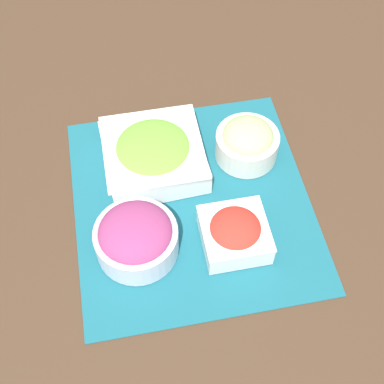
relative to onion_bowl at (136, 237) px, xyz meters
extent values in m
plane|color=#422D1E|center=(-0.08, 0.11, -0.04)|extent=(3.00, 3.00, 0.00)
cube|color=#195B6B|center=(-0.08, 0.11, -0.04)|extent=(0.46, 0.43, 0.00)
cylinder|color=silver|center=(0.00, 0.00, -0.01)|extent=(0.14, 0.14, 0.06)
torus|color=silver|center=(0.00, 0.00, 0.02)|extent=(0.14, 0.14, 0.01)
ellipsoid|color=#93386B|center=(0.00, 0.00, 0.02)|extent=(0.12, 0.12, 0.05)
cube|color=white|center=(0.02, 0.17, -0.02)|extent=(0.11, 0.11, 0.04)
cube|color=white|center=(0.02, 0.17, 0.00)|extent=(0.11, 0.11, 0.00)
ellipsoid|color=red|center=(0.02, 0.17, 0.00)|extent=(0.09, 0.09, 0.04)
cube|color=white|center=(-0.18, 0.06, -0.01)|extent=(0.19, 0.19, 0.05)
cube|color=white|center=(-0.18, 0.06, 0.01)|extent=(0.18, 0.18, 0.00)
ellipsoid|color=#6BAD38|center=(-0.18, 0.06, 0.01)|extent=(0.14, 0.14, 0.03)
cylinder|color=silver|center=(-0.17, 0.23, -0.01)|extent=(0.12, 0.12, 0.06)
torus|color=silver|center=(-0.17, 0.23, 0.01)|extent=(0.12, 0.12, 0.01)
ellipsoid|color=#A8CC7F|center=(-0.17, 0.23, 0.01)|extent=(0.10, 0.10, 0.05)
camera|label=1|loc=(0.46, 0.01, 0.78)|focal=50.00mm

